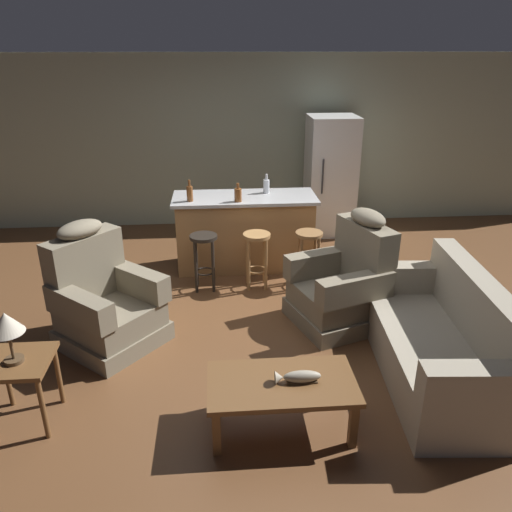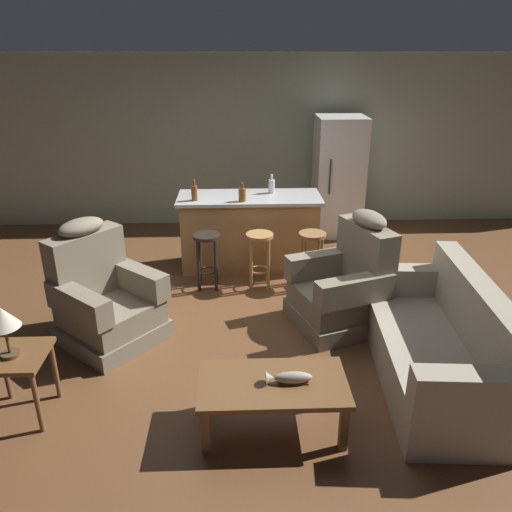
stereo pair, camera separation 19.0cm
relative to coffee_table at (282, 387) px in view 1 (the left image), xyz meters
name	(u,v)px [view 1 (the left image)]	position (x,y,z in m)	size (l,w,h in m)	color
ground_plane	(253,316)	(-0.09, 1.69, -0.36)	(12.00, 12.00, 0.00)	brown
back_wall	(238,142)	(-0.09, 4.82, 0.94)	(12.00, 0.05, 2.60)	#9EA88E
coffee_table	(282,387)	(0.00, 0.00, 0.00)	(1.10, 0.60, 0.42)	brown
fish_figurine	(298,377)	(0.11, -0.01, 0.10)	(0.34, 0.10, 0.10)	#4C3823
couch	(443,343)	(1.46, 0.52, -0.02)	(0.98, 1.96, 0.94)	#9E937F
recliner_near_lamp	(104,302)	(-1.55, 1.34, 0.06)	(1.18, 1.18, 1.20)	#756B56
recliner_near_island	(344,285)	(0.85, 1.53, 0.06)	(1.07, 1.07, 1.20)	#756B56
end_table	(19,371)	(-1.95, 0.23, 0.10)	(0.48, 0.48, 0.56)	brown
table_lamp	(6,325)	(-1.96, 0.20, 0.50)	(0.24, 0.24, 0.41)	#4C3823
kitchen_island	(245,232)	(-0.09, 3.04, 0.11)	(1.80, 0.70, 0.95)	#9E7042
bar_stool_left	(204,252)	(-0.61, 2.41, 0.11)	(0.32, 0.32, 0.68)	black
bar_stool_middle	(257,250)	(0.01, 2.41, 0.11)	(0.32, 0.32, 0.68)	#A87A47
bar_stool_right	(308,249)	(0.63, 2.41, 0.11)	(0.32, 0.32, 0.68)	olive
refrigerator	(330,176)	(1.27, 4.24, 0.52)	(0.70, 0.69, 1.76)	white
bottle_tall_green	(238,195)	(-0.18, 2.82, 0.67)	(0.09, 0.09, 0.23)	brown
bottle_short_amber	(266,186)	(0.20, 3.17, 0.68)	(0.08, 0.08, 0.24)	silver
bottle_wine_dark	(190,193)	(-0.76, 2.88, 0.69)	(0.08, 0.08, 0.26)	brown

